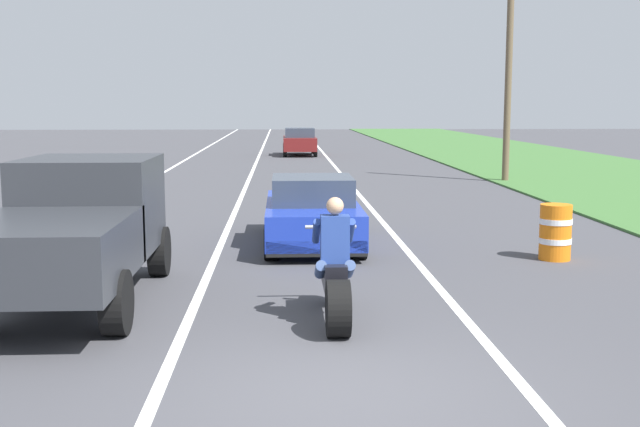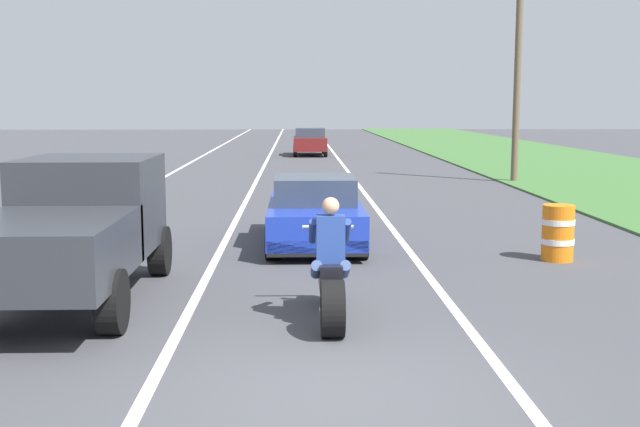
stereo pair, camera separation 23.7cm
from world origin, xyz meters
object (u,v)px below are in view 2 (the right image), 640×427
(motorcycle_with_rider, at_px, (330,278))
(construction_barrel_nearest, at_px, (558,233))
(sports_car_blue, at_px, (315,213))
(pickup_truck_left_lane_dark_grey, at_px, (75,224))
(distant_car_far_ahead, at_px, (310,141))

(motorcycle_with_rider, relative_size, construction_barrel_nearest, 2.21)
(motorcycle_with_rider, relative_size, sports_car_blue, 0.51)
(motorcycle_with_rider, distance_m, pickup_truck_left_lane_dark_grey, 3.78)
(sports_car_blue, bearing_deg, distant_car_far_ahead, 89.21)
(sports_car_blue, relative_size, construction_barrel_nearest, 4.30)
(motorcycle_with_rider, bearing_deg, pickup_truck_left_lane_dark_grey, 160.91)
(pickup_truck_left_lane_dark_grey, bearing_deg, sports_car_blue, 52.16)
(motorcycle_with_rider, xyz_separation_m, pickup_truck_left_lane_dark_grey, (-3.54, 1.22, 0.51))
(pickup_truck_left_lane_dark_grey, xyz_separation_m, construction_barrel_nearest, (7.76, 2.71, -0.60))
(distant_car_far_ahead, bearing_deg, motorcycle_with_rider, -90.54)
(sports_car_blue, distance_m, distant_car_far_ahead, 27.44)
(sports_car_blue, bearing_deg, construction_barrel_nearest, -22.25)
(sports_car_blue, relative_size, pickup_truck_left_lane_dark_grey, 0.90)
(sports_car_blue, distance_m, construction_barrel_nearest, 4.64)
(sports_car_blue, xyz_separation_m, pickup_truck_left_lane_dark_grey, (-3.47, -4.47, 0.48))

